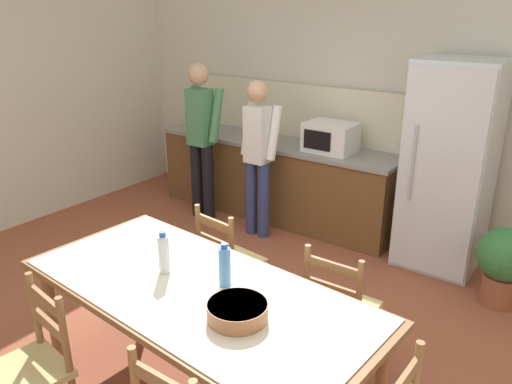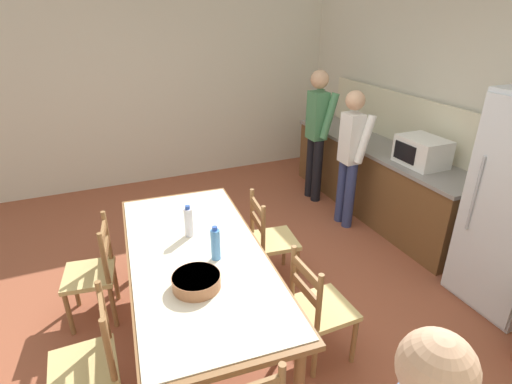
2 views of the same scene
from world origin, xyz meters
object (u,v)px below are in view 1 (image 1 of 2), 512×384
object	(u,v)px
bottle_off_centre	(225,266)
serving_bowl	(237,310)
chair_side_far_left	(228,262)
refrigerator	(449,167)
chair_side_far_right	(339,309)
microwave	(330,137)
person_at_sink	(201,134)
potted_plant	(504,261)
person_at_counter	(258,152)
chair_side_near_left	(32,368)
bottle_near_centre	(164,254)
dining_table	(197,298)

from	to	relation	value
bottle_off_centre	serving_bowl	bearing A→B (deg)	-39.93
bottle_off_centre	chair_side_far_left	xyz separation A→B (m)	(-0.56, 0.71, -0.46)
refrigerator	chair_side_far_right	distance (m)	1.95
microwave	person_at_sink	distance (m)	1.42
chair_side_far_left	potted_plant	world-z (taller)	chair_side_far_left
serving_bowl	person_at_sink	world-z (taller)	person_at_sink
chair_side_far_right	chair_side_far_left	bearing A→B (deg)	-4.96
refrigerator	chair_side_far_right	size ratio (longest dim) A/B	2.09
refrigerator	person_at_counter	bearing A→B (deg)	-164.09
person_at_sink	microwave	bearing A→B (deg)	-69.46
chair_side_near_left	potted_plant	xyz separation A→B (m)	(1.84, 2.96, -0.06)
chair_side_near_left	chair_side_far_right	size ratio (longest dim) A/B	1.00
chair_side_near_left	person_at_sink	world-z (taller)	person_at_sink
bottle_off_centre	chair_side_far_right	size ratio (longest dim) A/B	0.30
chair_side_far_left	chair_side_far_right	bearing A→B (deg)	-177.37
potted_plant	bottle_off_centre	bearing A→B (deg)	-119.22
microwave	chair_side_far_left	xyz separation A→B (m)	(0.11, -1.83, -0.60)
microwave	chair_side_near_left	world-z (taller)	microwave
chair_side_far_right	chair_side_far_left	xyz separation A→B (m)	(-1.00, 0.07, 0.00)
chair_side_far_left	potted_plant	size ratio (longest dim) A/B	1.36
bottle_off_centre	potted_plant	bearing A→B (deg)	60.78
microwave	person_at_counter	world-z (taller)	person_at_counter
refrigerator	potted_plant	bearing A→B (deg)	-34.17
bottle_near_centre	chair_side_far_left	bearing A→B (deg)	101.62
dining_table	refrigerator	bearing A→B (deg)	75.99
bottle_near_centre	chair_side_near_left	bearing A→B (deg)	-109.60
person_at_sink	potted_plant	size ratio (longest dim) A/B	2.62
person_at_counter	potted_plant	size ratio (longest dim) A/B	2.45
bottle_off_centre	refrigerator	bearing A→B (deg)	77.93
refrigerator	chair_side_near_left	bearing A→B (deg)	-109.64
refrigerator	potted_plant	distance (m)	0.95
bottle_off_centre	chair_side_far_left	distance (m)	1.01
dining_table	person_at_sink	xyz separation A→B (m)	(-1.88, 2.16, 0.28)
dining_table	bottle_off_centre	bearing A→B (deg)	44.29
bottle_near_centre	bottle_off_centre	world-z (taller)	same
chair_side_far_left	potted_plant	xyz separation A→B (m)	(1.73, 1.38, -0.06)
refrigerator	microwave	distance (m)	1.21
microwave	bottle_off_centre	size ratio (longest dim) A/B	1.85
chair_side_far_left	serving_bowl	bearing A→B (deg)	138.33
dining_table	chair_side_far_right	distance (m)	0.97
microwave	chair_side_far_right	distance (m)	2.28
refrigerator	chair_side_near_left	distance (m)	3.64
refrigerator	serving_bowl	size ratio (longest dim) A/B	5.94
dining_table	chair_side_far_left	xyz separation A→B (m)	(-0.44, 0.83, -0.26)
person_at_counter	potted_plant	xyz separation A→B (m)	(2.39, 0.07, -0.53)
chair_side_far_right	person_at_counter	bearing A→B (deg)	-40.77
dining_table	chair_side_near_left	distance (m)	0.97
microwave	bottle_off_centre	world-z (taller)	microwave
serving_bowl	person_at_counter	world-z (taller)	person_at_counter
bottle_off_centre	person_at_sink	world-z (taller)	person_at_sink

